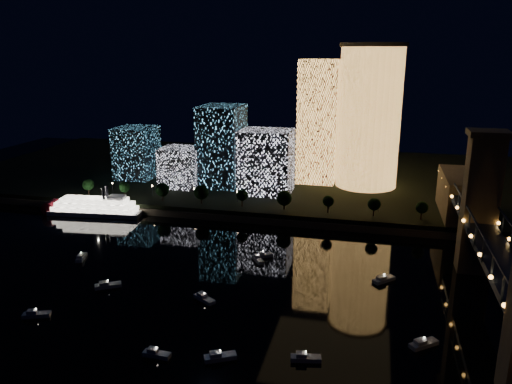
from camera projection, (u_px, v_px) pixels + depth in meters
The scene contains 11 objects.
ground at pixel (263, 318), 145.60m from camera, with size 520.00×520.00×0.00m, color black.
far_bank at pixel (323, 178), 294.50m from camera, with size 420.00×160.00×5.00m, color black.
seawall at pixel (304, 223), 221.85m from camera, with size 420.00×6.00×3.00m, color #6B5E4C.
tower_cylindrical at pixel (369, 116), 259.94m from camera, with size 34.00×34.00×74.11m.
tower_rectangular at pixel (318, 122), 270.54m from camera, with size 20.72×20.72×65.91m, color #FAAB50.
midrise_blocks at pixel (210, 154), 266.43m from camera, with size 102.00×35.89×42.51m.
truss_bridge at pixel (509, 286), 129.94m from camera, with size 13.00×266.00×50.00m.
riverboat at pixel (91, 207), 236.60m from camera, with size 48.29×14.74×14.32m.
motorboats at pixel (222, 301), 154.09m from camera, with size 126.39×72.65×2.78m.
esplanade_trees at pixel (233, 195), 232.77m from camera, with size 165.54×6.99×9.00m.
street_lamps at pixel (237, 194), 238.70m from camera, with size 132.70×0.70×5.65m.
Camera 1 is at (28.67, -126.77, 75.30)m, focal length 35.00 mm.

